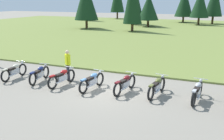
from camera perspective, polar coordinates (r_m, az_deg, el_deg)
The scene contains 11 objects.
ground_plane at distance 12.65m, azimuth -1.04°, elevation -4.60°, with size 140.00×140.00×0.00m, color gray.
grass_moorland at distance 36.53m, azimuth 14.89°, elevation 8.11°, with size 80.00×44.00×0.10m, color olive.
forest_treeline at distance 44.79m, azimuth 15.55°, elevation 14.74°, with size 44.98×26.03×8.88m.
motorcycle_cream at distance 15.47m, azimuth -20.76°, elevation -0.19°, with size 0.62×2.10×0.88m.
motorcycle_navy at distance 14.45m, azimuth -15.70°, elevation -0.80°, with size 0.65×2.09×0.88m.
motorcycle_red at distance 13.54m, azimuth -10.97°, elevation -1.58°, with size 0.62×2.09×0.88m.
motorcycle_sky_blue at distance 12.72m, azimuth -4.41°, elevation -2.44°, with size 0.62×2.09×0.88m.
motorcycle_maroon at distance 12.33m, azimuth 2.91°, elevation -3.00°, with size 0.64×2.09×0.88m.
motorcycle_olive at distance 12.08m, azimuth 9.90°, elevation -3.60°, with size 0.62×2.09×0.88m.
motorcycle_silver at distance 11.87m, azimuth 18.31°, elevation -4.52°, with size 0.62×2.10×0.88m.
rider_with_back_turned at distance 14.29m, azimuth -9.75°, elevation 1.50°, with size 0.43×0.41×1.67m.
Camera 1 is at (4.73, -10.91, 4.31)m, focal length 41.39 mm.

